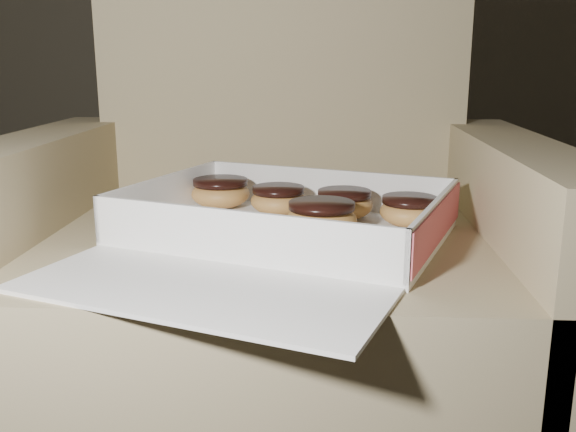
# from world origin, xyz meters

# --- Properties ---
(armchair) EXTENTS (0.81, 0.68, 0.84)m
(armchair) POSITION_xyz_m (-0.08, 0.42, 0.27)
(armchair) COLOR #93815D
(armchair) RESTS_ON floor
(bakery_box) EXTENTS (0.54, 0.58, 0.07)m
(bakery_box) POSITION_xyz_m (-0.06, 0.29, 0.39)
(bakery_box) COLOR white
(bakery_box) RESTS_ON armchair
(donut_a) EXTENTS (0.08, 0.08, 0.04)m
(donut_a) POSITION_xyz_m (0.12, 0.37, 0.41)
(donut_a) COLOR #E4AF4F
(donut_a) RESTS_ON bakery_box
(donut_b) EXTENTS (0.09, 0.09, 0.05)m
(donut_b) POSITION_xyz_m (-0.01, 0.30, 0.41)
(donut_b) COLOR #E4AF4F
(donut_b) RESTS_ON bakery_box
(donut_c) EXTENTS (0.08, 0.08, 0.04)m
(donut_c) POSITION_xyz_m (0.03, 0.40, 0.41)
(donut_c) COLOR #E4AF4F
(donut_c) RESTS_ON bakery_box
(donut_d) EXTENTS (0.08, 0.08, 0.04)m
(donut_d) POSITION_xyz_m (-0.07, 0.42, 0.41)
(donut_d) COLOR #E4AF4F
(donut_d) RESTS_ON bakery_box
(donut_e) EXTENTS (0.09, 0.09, 0.05)m
(donut_e) POSITION_xyz_m (-0.16, 0.46, 0.41)
(donut_e) COLOR #E4AF4F
(donut_e) RESTS_ON bakery_box
(crumb_a) EXTENTS (0.01, 0.01, 0.00)m
(crumb_a) POSITION_xyz_m (-0.20, 0.27, 0.39)
(crumb_a) COLOR black
(crumb_a) RESTS_ON bakery_box
(crumb_b) EXTENTS (0.01, 0.01, 0.00)m
(crumb_b) POSITION_xyz_m (-0.11, 0.33, 0.39)
(crumb_b) COLOR black
(crumb_b) RESTS_ON bakery_box
(crumb_c) EXTENTS (0.01, 0.01, 0.00)m
(crumb_c) POSITION_xyz_m (-0.02, 0.30, 0.39)
(crumb_c) COLOR black
(crumb_c) RESTS_ON bakery_box
(crumb_d) EXTENTS (0.01, 0.01, 0.00)m
(crumb_d) POSITION_xyz_m (0.00, 0.28, 0.39)
(crumb_d) COLOR black
(crumb_d) RESTS_ON bakery_box
(crumb_e) EXTENTS (0.01, 0.01, 0.00)m
(crumb_e) POSITION_xyz_m (0.08, 0.21, 0.39)
(crumb_e) COLOR black
(crumb_e) RESTS_ON bakery_box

